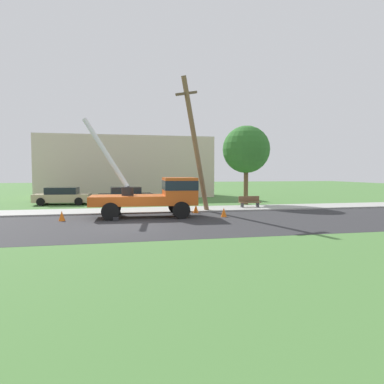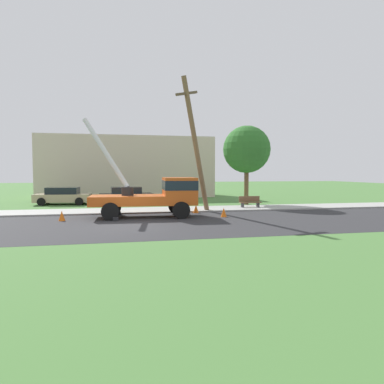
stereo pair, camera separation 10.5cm
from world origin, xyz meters
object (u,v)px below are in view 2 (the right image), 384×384
at_px(parked_sedan_tan, 63,196).
at_px(traffic_cone_ahead, 224,212).
at_px(leaning_utility_pole, 195,144).
at_px(utility_truck, 158,193).
at_px(park_bench, 250,202).
at_px(traffic_cone_curbside, 196,209).
at_px(parked_sedan_black, 126,195).
at_px(roadside_tree_near, 247,150).
at_px(traffic_cone_behind, 62,216).

bearing_deg(parked_sedan_tan, traffic_cone_ahead, -43.61).
xyz_separation_m(leaning_utility_pole, parked_sedan_tan, (-9.52, 7.58, -3.81)).
relative_size(utility_truck, park_bench, 4.22).
distance_m(traffic_cone_ahead, traffic_cone_curbside, 2.61).
distance_m(traffic_cone_curbside, park_bench, 4.85).
distance_m(parked_sedan_black, roadside_tree_near, 10.76).
bearing_deg(roadside_tree_near, parked_sedan_black, 164.78).
relative_size(parked_sedan_tan, roadside_tree_near, 0.70).
height_order(park_bench, roadside_tree_near, roadside_tree_near).
distance_m(traffic_cone_behind, parked_sedan_tan, 10.07).
distance_m(traffic_cone_ahead, traffic_cone_behind, 9.21).
bearing_deg(leaning_utility_pole, traffic_cone_ahead, -65.84).
xyz_separation_m(traffic_cone_behind, parked_sedan_black, (3.62, 9.59, 0.43)).
xyz_separation_m(leaning_utility_pole, traffic_cone_curbside, (-0.02, -0.28, -4.25)).
relative_size(leaning_utility_pole, roadside_tree_near, 1.36).
bearing_deg(utility_truck, park_bench, 24.48).
distance_m(leaning_utility_pole, park_bench, 6.23).
relative_size(leaning_utility_pole, traffic_cone_curbside, 15.74).
relative_size(parked_sedan_black, park_bench, 2.83).
relative_size(utility_truck, parked_sedan_tan, 1.49).
bearing_deg(traffic_cone_curbside, parked_sedan_tan, 140.39).
height_order(traffic_cone_behind, roadside_tree_near, roadside_tree_near).
height_order(traffic_cone_curbside, parked_sedan_tan, parked_sedan_tan).
distance_m(leaning_utility_pole, roadside_tree_near, 7.00).
distance_m(utility_truck, park_bench, 7.88).
relative_size(park_bench, roadside_tree_near, 0.25).
distance_m(traffic_cone_curbside, parked_sedan_black, 8.71).
xyz_separation_m(traffic_cone_ahead, park_bench, (3.28, 4.19, 0.18)).
bearing_deg(traffic_cone_behind, traffic_cone_curbside, 14.59).
bearing_deg(parked_sedan_black, parked_sedan_tan, 175.98).
relative_size(leaning_utility_pole, park_bench, 5.51).
relative_size(traffic_cone_behind, parked_sedan_tan, 0.12).
bearing_deg(parked_sedan_tan, leaning_utility_pole, -38.52).
bearing_deg(traffic_cone_ahead, park_bench, 51.90).
relative_size(parked_sedan_tan, parked_sedan_black, 1.00).
xyz_separation_m(parked_sedan_black, park_bench, (8.87, -5.64, -0.25)).
distance_m(traffic_cone_behind, roadside_tree_near, 15.62).
bearing_deg(leaning_utility_pole, park_bench, 19.56).
xyz_separation_m(traffic_cone_ahead, traffic_cone_behind, (-9.21, 0.24, 0.00)).
bearing_deg(traffic_cone_curbside, traffic_cone_behind, -165.41).
bearing_deg(traffic_cone_ahead, utility_truck, 166.22).
relative_size(leaning_utility_pole, parked_sedan_black, 1.95).
height_order(parked_sedan_black, roadside_tree_near, roadside_tree_near).
bearing_deg(leaning_utility_pole, traffic_cone_curbside, -94.67).
xyz_separation_m(utility_truck, traffic_cone_behind, (-5.37, -0.71, -1.13)).
relative_size(utility_truck, traffic_cone_behind, 12.06).
bearing_deg(park_bench, utility_truck, -155.52).
bearing_deg(traffic_cone_behind, utility_truck, 7.49).
xyz_separation_m(utility_truck, roadside_tree_near, (7.97, 6.24, 3.10)).
bearing_deg(traffic_cone_curbside, traffic_cone_ahead, -62.85).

